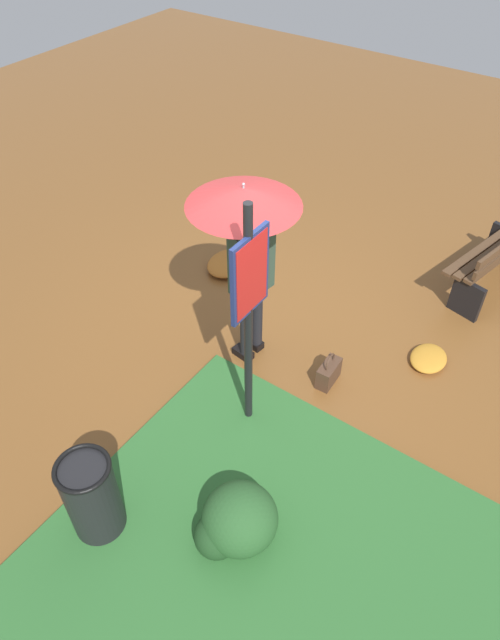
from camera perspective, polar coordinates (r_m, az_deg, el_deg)
The scene contains 9 objects.
ground_plane at distance 6.03m, azimuth 0.62°, elevation -2.40°, with size 18.00×18.00×0.00m, color brown.
person_with_umbrella at distance 4.88m, azimuth -0.28°, elevation 8.84°, with size 0.96×0.96×2.04m.
info_sign_post at distance 4.33m, azimuth -0.08°, elevation 1.90°, with size 0.44×0.07×2.30m.
handbag at distance 5.63m, azimuth 7.86°, elevation -5.23°, with size 0.31×0.15×0.37m.
park_bench at distance 7.06m, azimuth 23.15°, elevation 5.75°, with size 1.42×0.68×0.75m.
trash_bin at distance 4.62m, azimuth -15.46°, elevation -16.73°, with size 0.42×0.42×0.83m.
shrub_cluster at distance 4.57m, azimuth -1.46°, elevation -19.50°, with size 0.64×0.58×0.53m.
leaf_pile_near_person at distance 6.97m, azimuth -2.09°, elevation 5.70°, with size 0.61×0.49×0.13m.
leaf_pile_by_bench at distance 6.09m, azimuth 17.40°, elevation -3.67°, with size 0.44×0.35×0.10m.
Camera 1 is at (3.49, 2.38, 4.30)m, focal length 32.03 mm.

